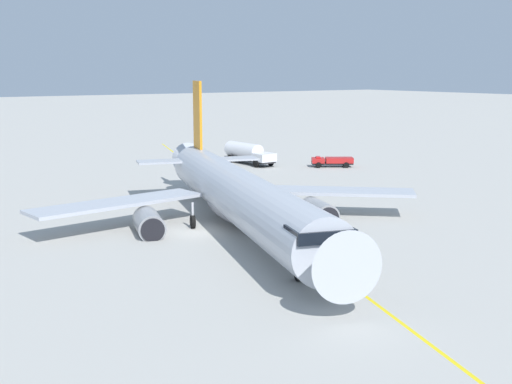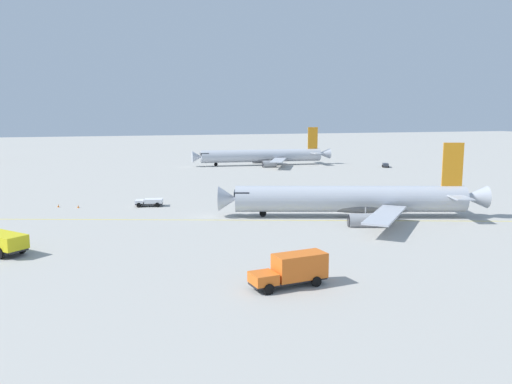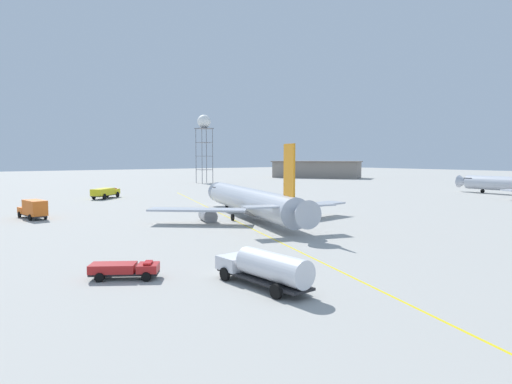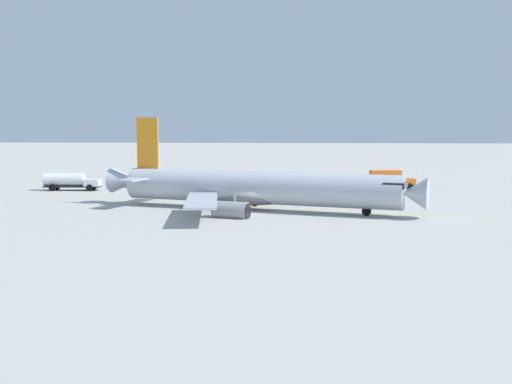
% 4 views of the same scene
% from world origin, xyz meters
% --- Properties ---
extents(ground_plane, '(600.00, 600.00, 0.00)m').
position_xyz_m(ground_plane, '(0.00, 0.00, 0.00)').
color(ground_plane, '#ADAAA3').
extents(airliner_main, '(32.06, 41.57, 11.97)m').
position_xyz_m(airliner_main, '(-3.19, 1.00, 2.69)').
color(airliner_main, '#B2B7C1').
rests_on(airliner_main, ground_plane).
extents(airliner_secondary, '(32.55, 44.26, 11.78)m').
position_xyz_m(airliner_secondary, '(78.56, -10.10, 2.77)').
color(airliner_secondary, '#B2B7C1').
rests_on(airliner_secondary, ground_plane).
extents(pushback_tug_truck, '(3.24, 5.05, 1.30)m').
position_xyz_m(pushback_tug_truck, '(15.66, 30.92, 0.80)').
color(pushback_tug_truck, '#232326').
rests_on(pushback_tug_truck, ground_plane).
extents(catering_truck_truck, '(3.47, 7.78, 3.10)m').
position_xyz_m(catering_truck_truck, '(-31.59, 21.91, 1.66)').
color(catering_truck_truck, '#232326').
rests_on(catering_truck_truck, ground_plane).
extents(baggage_truck_truck, '(4.53, 3.36, 1.22)m').
position_xyz_m(baggage_truck_truck, '(61.83, -43.40, 0.71)').
color(baggage_truck_truck, '#232326').
rests_on(baggage_truck_truck, ground_plane).
extents(taxiway_centreline, '(38.68, 118.59, 0.01)m').
position_xyz_m(taxiway_centreline, '(-7.25, -1.79, 0.00)').
color(taxiway_centreline, yellow).
rests_on(taxiway_centreline, ground_plane).
extents(safety_cone_near, '(0.36, 0.36, 0.55)m').
position_xyz_m(safety_cone_near, '(17.59, 42.95, 0.28)').
color(safety_cone_near, orange).
rests_on(safety_cone_near, ground_plane).
extents(safety_cone_mid, '(0.36, 0.36, 0.55)m').
position_xyz_m(safety_cone_mid, '(19.26, 46.29, 0.28)').
color(safety_cone_mid, orange).
rests_on(safety_cone_mid, ground_plane).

